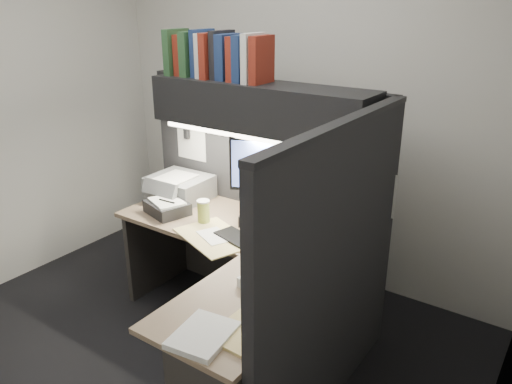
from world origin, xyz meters
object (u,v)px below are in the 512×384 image
at_px(overhead_shelf, 259,106).
at_px(monitor, 271,191).
at_px(telephone, 324,225).
at_px(printer, 180,187).
at_px(desk, 227,319).
at_px(keyboard, 244,242).
at_px(coffee_cup, 204,212).
at_px(notebook_stack, 167,208).

xyz_separation_m(overhead_shelf, monitor, (0.13, -0.04, -0.54)).
relative_size(monitor, telephone, 2.62).
relative_size(telephone, printer, 0.52).
height_order(desk, telephone, telephone).
bearing_deg(desk, overhead_shelf, 111.79).
bearing_deg(printer, keyboard, -23.62).
bearing_deg(overhead_shelf, coffee_cup, -129.71).
height_order(printer, notebook_stack, printer).
bearing_deg(monitor, overhead_shelf, 139.20).
bearing_deg(overhead_shelf, desk, -68.21).
xyz_separation_m(desk, coffee_cup, (-0.54, 0.46, 0.36)).
relative_size(telephone, notebook_stack, 0.79).
bearing_deg(overhead_shelf, monitor, -18.34).
relative_size(desk, printer, 3.96).
relative_size(printer, notebook_stack, 1.51).
bearing_deg(monitor, telephone, -7.16).
bearing_deg(printer, monitor, -1.24).
relative_size(telephone, coffee_cup, 1.48).
xyz_separation_m(monitor, coffee_cup, (-0.37, -0.25, -0.16)).
relative_size(coffee_cup, printer, 0.36).
xyz_separation_m(telephone, notebook_stack, (-1.04, -0.37, -0.00)).
bearing_deg(keyboard, coffee_cup, -178.68).
bearing_deg(desk, keyboard, 110.73).
bearing_deg(coffee_cup, monitor, 33.88).
bearing_deg(keyboard, monitor, 110.25).
relative_size(desk, coffee_cup, 11.15).
bearing_deg(desk, printer, 144.54).
bearing_deg(keyboard, telephone, 69.30).
bearing_deg(coffee_cup, notebook_stack, -175.81).
bearing_deg(printer, overhead_shelf, 2.45).
bearing_deg(desk, monitor, 103.55).
relative_size(keyboard, coffee_cup, 2.93).
xyz_separation_m(overhead_shelf, printer, (-0.68, -0.05, -0.68)).
bearing_deg(keyboard, notebook_stack, -171.15).
relative_size(desk, overhead_shelf, 1.10).
height_order(keyboard, telephone, telephone).
bearing_deg(coffee_cup, desk, -40.05).
distance_m(desk, notebook_stack, 1.02).
relative_size(overhead_shelf, monitor, 2.63).
height_order(overhead_shelf, monitor, overhead_shelf).
height_order(monitor, coffee_cup, monitor).
height_order(overhead_shelf, coffee_cup, overhead_shelf).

